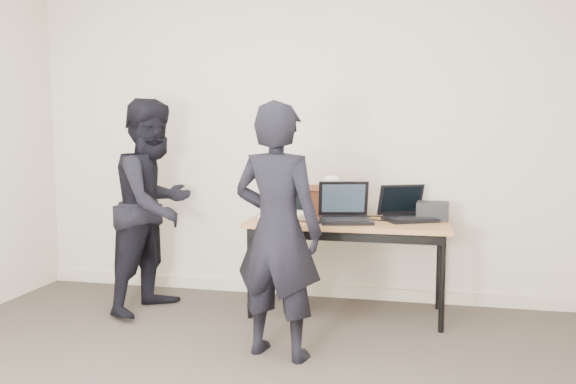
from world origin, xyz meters
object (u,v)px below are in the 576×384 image
(desk, at_px, (347,228))
(person_typist, at_px, (277,231))
(leather_satchel, at_px, (328,200))
(laptop_beige, at_px, (285,212))
(laptop_right, at_px, (406,212))
(person_observer, at_px, (154,206))
(laptop_center, at_px, (345,213))
(equipment_box, at_px, (433,211))

(desk, relative_size, person_typist, 0.96)
(leather_satchel, bearing_deg, laptop_beige, -151.02)
(desk, xyz_separation_m, leather_satchel, (-0.18, 0.23, 0.19))
(laptop_right, bearing_deg, person_observer, 164.81)
(desk, bearing_deg, laptop_center, -111.52)
(desk, height_order, laptop_right, laptop_right)
(leather_satchel, height_order, person_observer, person_observer)
(laptop_right, height_order, person_typist, person_typist)
(desk, distance_m, leather_satchel, 0.34)
(laptop_center, distance_m, person_observer, 1.46)
(laptop_center, height_order, equipment_box, laptop_center)
(laptop_center, height_order, person_observer, person_observer)
(desk, distance_m, laptop_center, 0.13)
(leather_satchel, xyz_separation_m, person_typist, (-0.15, -1.12, -0.06))
(laptop_center, relative_size, person_observer, 0.28)
(laptop_center, bearing_deg, laptop_beige, 159.84)
(person_typist, bearing_deg, laptop_center, -97.03)
(laptop_right, xyz_separation_m, person_observer, (-1.90, -0.34, 0.04))
(equipment_box, bearing_deg, laptop_right, -163.99)
(person_observer, bearing_deg, desk, -67.52)
(equipment_box, bearing_deg, laptop_center, -160.71)
(laptop_center, bearing_deg, leather_satchel, 109.38)
(laptop_beige, height_order, leather_satchel, leather_satchel)
(laptop_beige, distance_m, leather_satchel, 0.37)
(desk, distance_m, person_typist, 0.96)
(person_typist, relative_size, person_observer, 0.96)
(leather_satchel, bearing_deg, desk, -56.42)
(laptop_right, relative_size, person_typist, 0.30)
(laptop_beige, height_order, laptop_right, laptop_right)
(desk, relative_size, laptop_beige, 4.17)
(laptop_beige, bearing_deg, person_typist, -67.11)
(laptop_center, bearing_deg, equipment_box, 6.22)
(desk, relative_size, person_observer, 0.92)
(laptop_center, xyz_separation_m, leather_satchel, (-0.17, 0.26, 0.06))
(desk, xyz_separation_m, person_observer, (-1.47, -0.20, 0.16))
(desk, xyz_separation_m, laptop_beige, (-0.48, 0.03, 0.11))
(laptop_beige, bearing_deg, desk, 10.31)
(equipment_box, height_order, person_typist, person_typist)
(laptop_right, relative_size, person_observer, 0.29)
(laptop_beige, relative_size, laptop_center, 0.80)
(desk, distance_m, equipment_box, 0.67)
(leather_satchel, relative_size, person_observer, 0.23)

